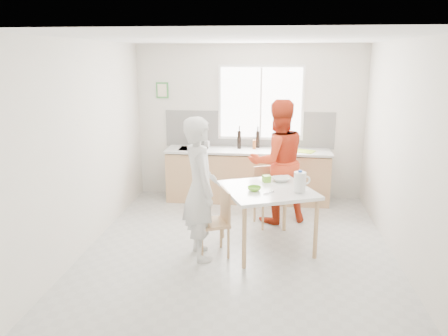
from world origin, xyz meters
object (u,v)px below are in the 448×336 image
at_px(bowl_green, 254,189).
at_px(wine_bottle_a, 239,140).
at_px(bowl_white, 281,179).
at_px(chair_left, 217,219).
at_px(person_white, 200,189).
at_px(chair_far, 268,193).
at_px(milk_jug, 300,181).
at_px(person_red, 277,162).
at_px(wine_bottle_b, 258,139).
at_px(dining_table, 267,195).

relative_size(bowl_green, wine_bottle_a, 0.54).
bearing_deg(bowl_white, wine_bottle_a, 112.69).
height_order(chair_left, person_white, person_white).
bearing_deg(bowl_green, chair_far, 80.12).
bearing_deg(person_white, bowl_white, -78.20).
height_order(chair_left, bowl_green, bowl_green).
bearing_deg(bowl_white, milk_jug, -64.91).
distance_m(chair_left, bowl_white, 1.09).
distance_m(person_white, person_red, 1.67).
relative_size(bowl_white, wine_bottle_b, 0.78).
distance_m(bowl_green, wine_bottle_a, 2.18).
bearing_deg(wine_bottle_a, milk_jug, -66.76).
distance_m(person_white, bowl_green, 0.70).
xyz_separation_m(milk_jug, wine_bottle_a, (-0.93, 2.16, 0.11)).
height_order(person_red, bowl_white, person_red).
xyz_separation_m(dining_table, milk_jug, (0.41, -0.14, 0.23)).
bearing_deg(person_white, wine_bottle_a, -29.99).
xyz_separation_m(bowl_green, bowl_white, (0.35, 0.47, 0.00)).
height_order(person_red, wine_bottle_b, person_red).
bearing_deg(person_red, chair_far, 22.55).
height_order(chair_left, wine_bottle_b, wine_bottle_b).
relative_size(dining_table, person_red, 0.75).
bearing_deg(person_red, chair_left, 36.40).
relative_size(bowl_green, milk_jug, 0.64).
bearing_deg(wine_bottle_a, bowl_white, -67.31).
height_order(chair_left, wine_bottle_a, wine_bottle_a).
relative_size(chair_far, wine_bottle_b, 2.93).
bearing_deg(milk_jug, bowl_green, 156.15).
height_order(person_white, bowl_green, person_white).
distance_m(person_white, wine_bottle_b, 2.56).
distance_m(dining_table, wine_bottle_a, 2.11).
height_order(chair_far, wine_bottle_b, wine_bottle_b).
relative_size(chair_left, bowl_white, 3.69).
xyz_separation_m(chair_left, wine_bottle_b, (0.43, 2.40, 0.59)).
distance_m(dining_table, chair_left, 0.74).
relative_size(dining_table, chair_far, 1.60).
distance_m(person_red, wine_bottle_a, 1.21).
distance_m(person_red, milk_jug, 1.18).
bearing_deg(dining_table, wine_bottle_b, 95.39).
xyz_separation_m(chair_far, bowl_green, (-0.18, -1.01, 0.37)).
relative_size(dining_table, bowl_green, 8.13).
height_order(dining_table, wine_bottle_a, wine_bottle_a).
xyz_separation_m(chair_far, wine_bottle_a, (-0.53, 1.13, 0.60)).
relative_size(chair_far, person_white, 0.49).
distance_m(chair_far, person_red, 0.49).
height_order(chair_far, bowl_green, bowl_green).
bearing_deg(wine_bottle_a, bowl_green, -80.65).
bearing_deg(chair_far, wine_bottle_b, 77.13).
bearing_deg(bowl_white, wine_bottle_b, 102.09).
height_order(dining_table, person_red, person_red).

